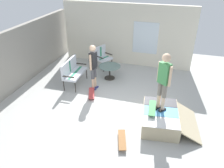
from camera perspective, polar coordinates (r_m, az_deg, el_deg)
ground_plane at (r=7.56m, az=0.38°, el=-6.44°), size 12.00×12.00×0.10m
back_wall_cinderblock at (r=8.83m, az=-25.48°, el=4.72°), size 9.00×0.20×2.23m
house_facade at (r=10.38m, az=3.78°, el=12.55°), size 0.23×6.00×2.79m
skate_ramp at (r=6.88m, az=12.54°, el=-8.49°), size 1.72×1.82×0.46m
patio_bench at (r=8.79m, az=-10.20°, el=3.54°), size 1.26×0.58×1.02m
patio_chair_near_house at (r=10.09m, az=-2.56°, el=7.41°), size 0.80×0.77×1.02m
patio_table at (r=9.19m, az=-0.63°, el=3.74°), size 0.90×0.90×0.57m
person_watching at (r=8.19m, az=-4.86°, el=5.17°), size 0.48×0.28×1.76m
person_skater at (r=6.29m, az=13.23°, el=1.45°), size 0.36×0.40×1.77m
skateboard_by_bench at (r=8.18m, az=-5.30°, el=-2.39°), size 0.82×0.47×0.10m
skateboard_spare at (r=6.22m, az=2.59°, el=-14.16°), size 0.82×0.42×0.10m
skateboard_on_ramp at (r=6.68m, az=10.32°, el=-6.12°), size 0.81×0.27×0.10m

